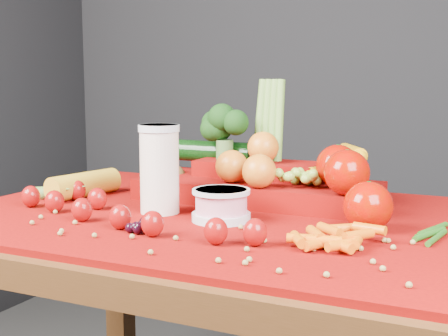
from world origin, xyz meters
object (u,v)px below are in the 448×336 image
at_px(milk_glass, 159,166).
at_px(table, 220,264).
at_px(yogurt_bowl, 221,204).
at_px(produce_mound, 273,175).

bearing_deg(milk_glass, table, 24.70).
bearing_deg(milk_glass, yogurt_bowl, -5.06).
distance_m(table, yogurt_bowl, 0.16).
xyz_separation_m(milk_glass, produce_mound, (0.16, 0.20, -0.03)).
height_order(milk_glass, yogurt_bowl, milk_glass).
relative_size(table, produce_mound, 1.86).
xyz_separation_m(table, yogurt_bowl, (0.03, -0.06, 0.14)).
height_order(table, milk_glass, milk_glass).
relative_size(table, milk_glass, 6.23).
height_order(table, yogurt_bowl, yogurt_bowl).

